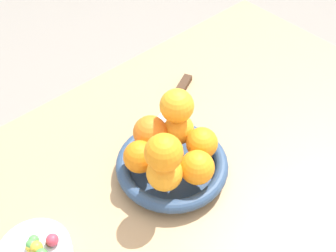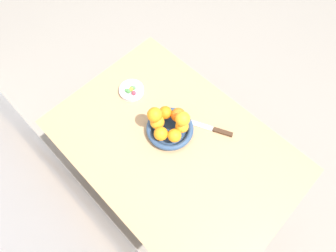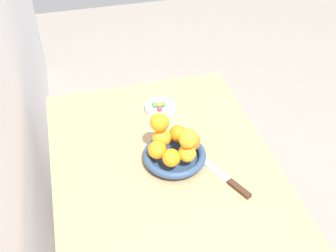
{
  "view_description": "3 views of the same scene",
  "coord_description": "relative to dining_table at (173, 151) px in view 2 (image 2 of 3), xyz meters",
  "views": [
    {
      "loc": [
        0.4,
        0.33,
        1.4
      ],
      "look_at": [
        0.03,
        -0.08,
        0.83
      ],
      "focal_mm": 45.0,
      "sensor_mm": 36.0,
      "label": 1
    },
    {
      "loc": [
        -0.3,
        0.33,
        1.85
      ],
      "look_at": [
        0.04,
        -0.01,
        0.86
      ],
      "focal_mm": 28.0,
      "sensor_mm": 36.0,
      "label": 2
    },
    {
      "loc": [
        -0.94,
        0.24,
        1.78
      ],
      "look_at": [
        0.1,
        -0.02,
        0.87
      ],
      "focal_mm": 45.0,
      "sensor_mm": 36.0,
      "label": 3
    }
  ],
  "objects": [
    {
      "name": "ground_plane",
      "position": [
        0.0,
        0.0,
        -0.65
      ],
      "size": [
        6.0,
        6.0,
        0.0
      ],
      "primitive_type": "plane",
      "color": "gray"
    },
    {
      "name": "wall_back",
      "position": [
        0.0,
        0.48,
        0.6
      ],
      "size": [
        4.0,
        0.05,
        2.5
      ],
      "primitive_type": "cube",
      "color": "white",
      "rests_on": "ground_plane"
    },
    {
      "name": "dining_table",
      "position": [
        0.0,
        0.0,
        0.0
      ],
      "size": [
        1.1,
        0.76,
        0.74
      ],
      "color": "tan",
      "rests_on": "ground_plane"
    },
    {
      "name": "fruit_bowl",
      "position": [
        0.06,
        -0.04,
        0.11
      ],
      "size": [
        0.22,
        0.22,
        0.04
      ],
      "color": "navy",
      "rests_on": "dining_table"
    },
    {
      "name": "candy_dish",
      "position": [
        0.35,
        -0.06,
        0.1
      ],
      "size": [
        0.12,
        0.12,
        0.02
      ],
      "primitive_type": "cylinder",
      "color": "silver",
      "rests_on": "dining_table"
    },
    {
      "name": "orange_0",
      "position": [
        0.06,
        -0.1,
        0.16
      ],
      "size": [
        0.07,
        0.07,
        0.07
      ],
      "primitive_type": "sphere",
      "color": "orange",
      "rests_on": "fruit_bowl"
    },
    {
      "name": "orange_1",
      "position": [
        0.12,
        -0.06,
        0.16
      ],
      "size": [
        0.06,
        0.06,
        0.06
      ],
      "primitive_type": "sphere",
      "color": "orange",
      "rests_on": "fruit_bowl"
    },
    {
      "name": "orange_2",
      "position": [
        0.11,
        -0.01,
        0.16
      ],
      "size": [
        0.07,
        0.07,
        0.07
      ],
      "primitive_type": "sphere",
      "color": "orange",
      "rests_on": "fruit_bowl"
    },
    {
      "name": "orange_3",
      "position": [
        0.05,
        0.02,
        0.16
      ],
      "size": [
        0.06,
        0.06,
        0.06
      ],
      "primitive_type": "sphere",
      "color": "orange",
      "rests_on": "fruit_bowl"
    },
    {
      "name": "orange_4",
      "position": [
        0.01,
        -0.01,
        0.16
      ],
      "size": [
        0.06,
        0.06,
        0.06
      ],
      "primitive_type": "sphere",
      "color": "orange",
      "rests_on": "fruit_bowl"
    },
    {
      "name": "orange_5",
      "position": [
        0.01,
        -0.07,
        0.16
      ],
      "size": [
        0.06,
        0.06,
        0.06
      ],
      "primitive_type": "sphere",
      "color": "orange",
      "rests_on": "fruit_bowl"
    },
    {
      "name": "orange_6",
      "position": [
        0.11,
        0.0,
        0.23
      ],
      "size": [
        0.07,
        0.07,
        0.07
      ],
      "primitive_type": "sphere",
      "color": "orange",
      "rests_on": "orange_2"
    },
    {
      "name": "orange_7",
      "position": [
        0.02,
        -0.07,
        0.22
      ],
      "size": [
        0.06,
        0.06,
        0.06
      ],
      "primitive_type": "sphere",
      "color": "orange",
      "rests_on": "orange_5"
    },
    {
      "name": "candy_ball_0",
      "position": [
        0.36,
        -0.03,
        0.12
      ],
      "size": [
        0.02,
        0.02,
        0.02
      ],
      "primitive_type": "sphere",
      "color": "#4C9947",
      "rests_on": "candy_dish"
    },
    {
      "name": "candy_ball_1",
      "position": [
        0.32,
        -0.05,
        0.12
      ],
      "size": [
        0.02,
        0.02,
        0.02
      ],
      "primitive_type": "sphere",
      "color": "#C6384C",
      "rests_on": "candy_dish"
    },
    {
      "name": "candy_ball_2",
      "position": [
        0.34,
        -0.05,
        0.12
      ],
      "size": [
        0.02,
        0.02,
        0.02
      ],
      "primitive_type": "sphere",
      "color": "gold",
      "rests_on": "candy_dish"
    },
    {
      "name": "candy_ball_3",
      "position": [
        0.34,
        -0.04,
        0.12
      ],
      "size": [
        0.02,
        0.02,
        0.02
      ],
      "primitive_type": "sphere",
      "color": "#4C9947",
      "rests_on": "candy_dish"
    },
    {
      "name": "candy_ball_4",
      "position": [
        0.35,
        -0.06,
        0.12
      ],
      "size": [
        0.02,
        0.02,
        0.02
      ],
      "primitive_type": "sphere",
      "color": "#4C9947",
      "rests_on": "candy_dish"
    },
    {
      "name": "candy_ball_5",
      "position": [
        0.35,
        -0.06,
        0.12
      ],
      "size": [
        0.02,
        0.02,
        0.02
      ],
      "primitive_type": "sphere",
      "color": "gold",
      "rests_on": "candy_dish"
    },
    {
      "name": "candy_ball_6",
      "position": [
        0.32,
        -0.05,
        0.12
      ],
      "size": [
        0.01,
        0.01,
        0.01
      ],
      "primitive_type": "sphere",
      "color": "#472819",
      "rests_on": "candy_dish"
    },
    {
      "name": "candy_ball_7",
      "position": [
        0.34,
        -0.07,
        0.12
      ],
      "size": [
        0.02,
        0.02,
        0.02
      ],
      "primitive_type": "sphere",
      "color": "#4C9947",
      "rests_on": "candy_dish"
    },
    {
      "name": "knife",
      "position": [
        -0.07,
        -0.18,
        0.09
      ],
      "size": [
        0.24,
        0.13,
        0.01
      ],
      "color": "#3F2819",
      "rests_on": "dining_table"
    }
  ]
}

